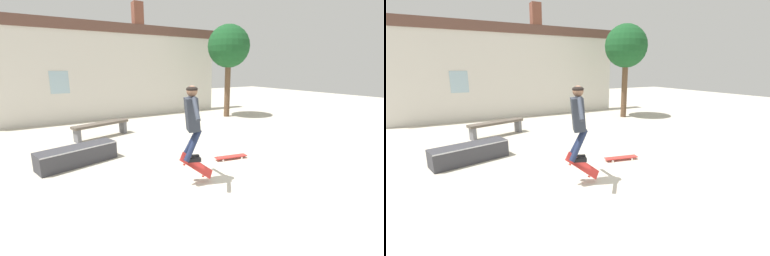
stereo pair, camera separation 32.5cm
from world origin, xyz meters
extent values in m
plane|color=beige|center=(0.00, 0.00, 0.00)|extent=(40.00, 40.00, 0.00)
cube|color=beige|center=(0.00, 8.51, 1.89)|extent=(10.92, 0.40, 3.77)
cube|color=brown|center=(0.00, 8.51, 3.98)|extent=(11.46, 0.52, 0.42)
cube|color=brown|center=(1.41, 8.51, 4.68)|extent=(0.44, 0.44, 0.97)
cube|color=#99B7C6|center=(-2.09, 8.30, 1.71)|extent=(0.70, 0.02, 0.90)
cylinder|color=brown|center=(4.78, 6.08, 1.26)|extent=(0.26, 0.26, 2.52)
sphere|color=#194C23|center=(4.78, 6.08, 3.23)|extent=(1.91, 1.91, 1.91)
cube|color=brown|center=(-1.22, 5.26, 0.46)|extent=(1.92, 0.91, 0.08)
cube|color=slate|center=(-2.01, 5.01, 0.21)|extent=(0.21, 0.33, 0.42)
cube|color=slate|center=(-0.43, 5.50, 0.21)|extent=(0.21, 0.33, 0.42)
cube|color=#38383D|center=(-2.27, 3.03, 0.22)|extent=(1.90, 1.03, 0.44)
cube|color=#B7B7BC|center=(-2.19, 2.77, 0.43)|extent=(1.76, 0.53, 0.02)
cube|color=#282D38|center=(-0.47, 0.63, 1.44)|extent=(0.38, 0.41, 0.65)
sphere|color=brown|center=(-0.47, 0.63, 1.87)|extent=(0.27, 0.27, 0.21)
ellipsoid|color=black|center=(-0.47, 0.63, 1.91)|extent=(0.28, 0.28, 0.12)
cylinder|color=#1E2847|center=(-0.44, 0.71, 0.85)|extent=(0.36, 0.31, 0.65)
cube|color=black|center=(-0.41, 0.70, 0.55)|extent=(0.28, 0.18, 0.07)
cylinder|color=#1E2847|center=(-0.50, 0.55, 0.85)|extent=(0.41, 0.16, 0.65)
cube|color=black|center=(-0.47, 0.54, 0.55)|extent=(0.28, 0.18, 0.07)
cylinder|color=#282D38|center=(-0.34, 0.99, 1.60)|extent=(0.24, 0.47, 0.38)
cylinder|color=#282D38|center=(-0.60, 0.28, 1.60)|extent=(0.24, 0.47, 0.38)
cube|color=red|center=(-0.38, 0.60, 0.39)|extent=(0.72, 0.28, 0.60)
cylinder|color=#DB3D33|center=(-0.13, 0.63, 0.30)|extent=(0.06, 0.07, 0.07)
cylinder|color=#DB3D33|center=(-0.27, 0.54, 0.16)|extent=(0.06, 0.07, 0.07)
cylinder|color=#DB3D33|center=(-0.51, 0.74, 0.58)|extent=(0.06, 0.07, 0.07)
cylinder|color=#DB3D33|center=(-0.64, 0.65, 0.45)|extent=(0.06, 0.07, 0.07)
cube|color=red|center=(1.14, 1.35, 0.07)|extent=(0.88, 0.35, 0.02)
cylinder|color=silver|center=(0.86, 1.31, 0.03)|extent=(0.06, 0.03, 0.05)
cylinder|color=silver|center=(0.90, 1.50, 0.03)|extent=(0.06, 0.03, 0.05)
cylinder|color=silver|center=(1.38, 1.20, 0.03)|extent=(0.06, 0.03, 0.05)
cylinder|color=silver|center=(1.42, 1.40, 0.03)|extent=(0.06, 0.03, 0.05)
camera|label=1|loc=(-2.95, -3.46, 2.31)|focal=24.00mm
camera|label=2|loc=(-2.67, -3.62, 2.31)|focal=24.00mm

